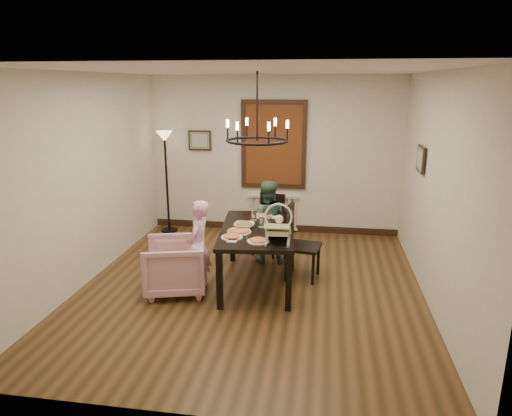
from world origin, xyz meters
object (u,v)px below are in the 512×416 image
(armchair, at_px, (175,266))
(baby_bouncer, at_px, (278,228))
(chair_far, at_px, (268,225))
(seated_man, at_px, (267,228))
(chair_right, at_px, (303,243))
(drinking_glass, at_px, (262,223))
(dining_table, at_px, (257,234))
(elderly_woman, at_px, (199,254))
(floor_lamp, at_px, (167,184))

(armchair, bearing_deg, baby_bouncer, 73.63)
(chair_far, height_order, baby_bouncer, baby_bouncer)
(armchair, relative_size, seated_man, 0.74)
(chair_right, distance_m, baby_bouncer, 0.89)
(chair_right, relative_size, drinking_glass, 6.87)
(dining_table, relative_size, chair_far, 1.85)
(dining_table, relative_size, seated_man, 1.69)
(elderly_woman, height_order, floor_lamp, floor_lamp)
(armchair, height_order, seated_man, seated_man)
(chair_right, bearing_deg, armchair, 122.42)
(armchair, xyz_separation_m, floor_lamp, (-0.93, 2.41, 0.55))
(chair_right, xyz_separation_m, armchair, (-1.63, -0.69, -0.17))
(dining_table, bearing_deg, chair_far, 84.24)
(armchair, height_order, elderly_woman, elderly_woman)
(seated_man, bearing_deg, elderly_woman, 53.83)
(chair_right, relative_size, baby_bouncer, 2.14)
(dining_table, height_order, armchair, dining_table)
(chair_right, xyz_separation_m, floor_lamp, (-2.56, 1.73, 0.38))
(dining_table, relative_size, drinking_glass, 11.66)
(seated_man, bearing_deg, dining_table, 85.12)
(chair_far, relative_size, seated_man, 0.91)
(floor_lamp, bearing_deg, chair_far, -23.76)
(dining_table, relative_size, floor_lamp, 0.98)
(elderly_woman, xyz_separation_m, baby_bouncer, (1.04, -0.13, 0.44))
(chair_right, bearing_deg, dining_table, 123.12)
(elderly_woman, relative_size, baby_bouncer, 2.07)
(baby_bouncer, xyz_separation_m, floor_lamp, (-2.29, 2.46, -0.05))
(drinking_glass, bearing_deg, floor_lamp, 135.19)
(chair_right, height_order, drinking_glass, chair_right)
(elderly_woman, bearing_deg, chair_far, 156.70)
(chair_right, relative_size, seated_man, 0.99)
(armchair, height_order, drinking_glass, drinking_glass)
(baby_bouncer, bearing_deg, chair_right, 66.88)
(drinking_glass, relative_size, floor_lamp, 0.08)
(armchair, bearing_deg, drinking_glass, 96.17)
(armchair, distance_m, seated_man, 1.62)
(chair_right, xyz_separation_m, drinking_glass, (-0.54, -0.28, 0.34))
(elderly_woman, bearing_deg, floor_lamp, -149.40)
(armchair, relative_size, floor_lamp, 0.43)
(drinking_glass, height_order, floor_lamp, floor_lamp)
(elderly_woman, bearing_deg, armchair, -71.66)
(seated_man, distance_m, drinking_glass, 0.89)
(dining_table, distance_m, drinking_glass, 0.17)
(dining_table, bearing_deg, seated_man, 82.38)
(elderly_woman, bearing_deg, dining_table, 117.75)
(seated_man, bearing_deg, baby_bouncer, 100.24)
(chair_right, height_order, baby_bouncer, baby_bouncer)
(dining_table, xyz_separation_m, chair_far, (-0.01, 1.13, -0.22))
(seated_man, bearing_deg, chair_right, 133.87)
(armchair, height_order, floor_lamp, floor_lamp)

